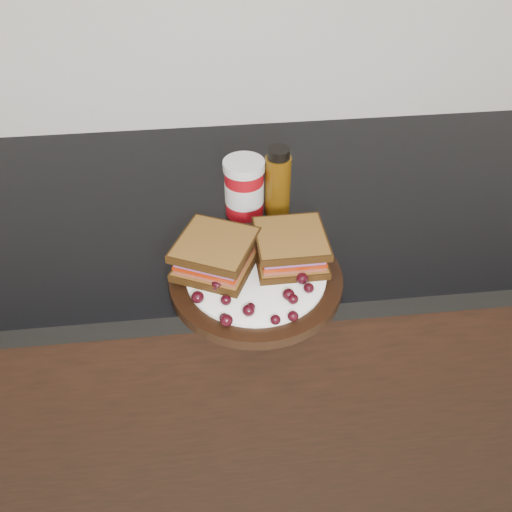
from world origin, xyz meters
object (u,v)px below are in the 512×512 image
Objects in this scene: condiment_jar at (244,188)px; oil_bottle at (278,181)px; plate at (256,280)px; sandwich_left at (215,254)px.

oil_bottle is at bearing -0.74° from condiment_jar.
oil_bottle is at bearing 72.49° from plate.
oil_bottle reaches higher than plate.
sandwich_left is 1.05× the size of condiment_jar.
plate is 2.41× the size of sandwich_left.
oil_bottle is (0.06, 0.20, 0.06)m from plate.
plate is 0.20m from condiment_jar.
condiment_jar is at bearing 179.26° from oil_bottle.
plate is at bearing 5.98° from sandwich_left.
condiment_jar reaches higher than plate.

